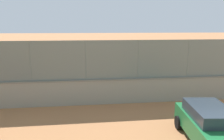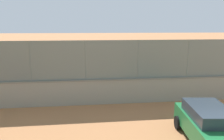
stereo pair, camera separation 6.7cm
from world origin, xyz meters
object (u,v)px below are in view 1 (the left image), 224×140
player_near_wall_returning (58,74)px  parked_car_green (210,125)px  player_foreground_swinging (138,62)px  sports_ball (53,90)px  courtside_bench (197,88)px  player_at_service_line (156,78)px

player_near_wall_returning → parked_car_green: bearing=126.2°
player_near_wall_returning → parked_car_green: player_near_wall_returning is taller
player_foreground_swinging → player_near_wall_returning: bearing=35.3°
sports_ball → parked_car_green: (-7.48, 8.44, 0.78)m
courtside_bench → parked_car_green: (2.84, 6.36, 0.36)m
courtside_bench → parked_car_green: 6.98m
player_foreground_swinging → player_at_service_line: player_at_service_line is taller
player_at_service_line → parked_car_green: size_ratio=0.37×
player_foreground_swinging → player_at_service_line: bearing=86.7°
sports_ball → parked_car_green: parked_car_green is taller
sports_ball → courtside_bench: 10.54m
player_at_service_line → parked_car_green: player_at_service_line is taller
player_near_wall_returning → parked_car_green: 12.17m
courtside_bench → player_foreground_swinging: bearing=-76.6°
player_near_wall_returning → sports_ball: player_near_wall_returning is taller
sports_ball → parked_car_green: 11.31m
player_foreground_swinging → sports_ball: bearing=40.4°
player_at_service_line → player_near_wall_returning: bearing=-15.8°
player_near_wall_returning → player_foreground_swinging: 9.65m
courtside_bench → player_at_service_line: bearing=-27.4°
player_foreground_swinging → sports_ball: size_ratio=19.02×
player_at_service_line → courtside_bench: (-2.59, 1.35, -0.48)m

